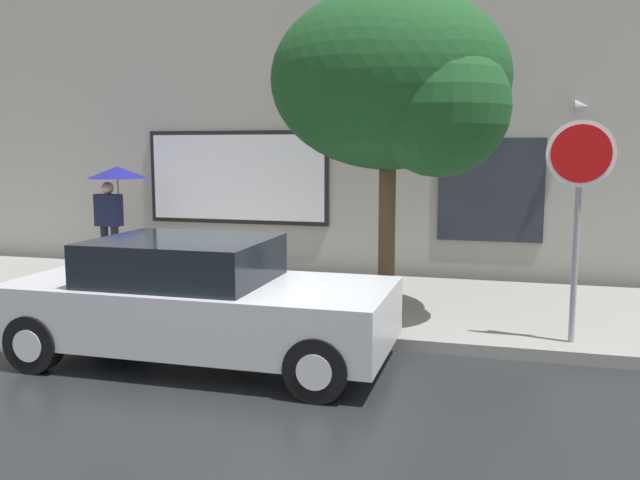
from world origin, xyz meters
TOP-DOWN VIEW (x-y plane):
  - ground_plane at (0.00, 0.00)m, footprint 60.00×60.00m
  - sidewalk at (0.00, 3.00)m, footprint 20.00×4.00m
  - building_facade at (-0.02, 5.50)m, footprint 20.00×0.67m
  - parked_car at (-0.61, 0.04)m, footprint 4.29×1.92m
  - fire_hydrant at (-0.86, 1.84)m, footprint 0.30×0.44m
  - pedestrian_with_umbrella at (-4.23, 4.13)m, footprint 1.09×1.09m
  - street_tree at (1.30, 2.22)m, footprint 3.21×2.73m
  - stop_sign at (3.52, 1.40)m, footprint 0.76×0.10m

SIDE VIEW (x-z plane):
  - ground_plane at x=0.00m, z-range 0.00..0.00m
  - sidewalk at x=0.00m, z-range 0.00..0.15m
  - fire_hydrant at x=-0.86m, z-range 0.14..0.96m
  - parked_car at x=-0.61m, z-range -0.01..1.40m
  - pedestrian_with_umbrella at x=-4.23m, z-range 0.76..2.71m
  - stop_sign at x=3.52m, z-range 0.68..3.27m
  - street_tree at x=1.30m, z-range 1.05..5.43m
  - building_facade at x=-0.02m, z-range -0.02..6.98m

